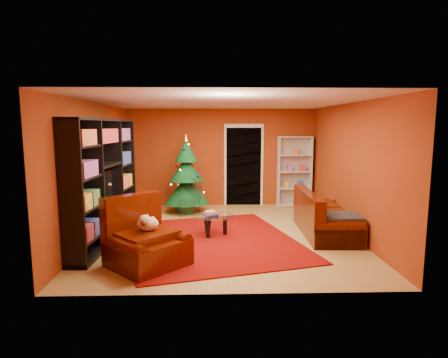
{
  "coord_description": "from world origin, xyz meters",
  "views": [
    {
      "loc": [
        -0.23,
        -7.31,
        2.15
      ],
      "look_at": [
        0.0,
        0.4,
        1.05
      ],
      "focal_mm": 30.0,
      "sensor_mm": 36.0,
      "label": 1
    }
  ],
  "objects_px": {
    "armchair": "(147,239)",
    "sofa": "(326,213)",
    "white_bookshelf": "(294,172)",
    "gift_box_green": "(188,208)",
    "dog": "(148,224)",
    "rug": "(212,240)",
    "christmas_tree": "(186,175)",
    "media_unit": "(103,181)",
    "gift_box_red": "(185,204)",
    "coffee_table": "(214,225)",
    "gift_box_teal": "(182,206)",
    "acrylic_chair": "(190,200)"
  },
  "relations": [
    {
      "from": "armchair",
      "to": "sofa",
      "type": "height_order",
      "value": "sofa"
    },
    {
      "from": "gift_box_teal",
      "to": "gift_box_green",
      "type": "bearing_deg",
      "value": -59.45
    },
    {
      "from": "gift_box_teal",
      "to": "acrylic_chair",
      "type": "xyz_separation_m",
      "value": [
        0.23,
        -0.64,
        0.28
      ]
    },
    {
      "from": "armchair",
      "to": "sofa",
      "type": "xyz_separation_m",
      "value": [
        3.26,
        1.63,
        0.0
      ]
    },
    {
      "from": "acrylic_chair",
      "to": "gift_box_red",
      "type": "bearing_deg",
      "value": 117.89
    },
    {
      "from": "media_unit",
      "to": "gift_box_red",
      "type": "distance_m",
      "value": 3.32
    },
    {
      "from": "white_bookshelf",
      "to": "christmas_tree",
      "type": "bearing_deg",
      "value": -168.22
    },
    {
      "from": "media_unit",
      "to": "dog",
      "type": "bearing_deg",
      "value": -47.59
    },
    {
      "from": "white_bookshelf",
      "to": "rug",
      "type": "bearing_deg",
      "value": -127.34
    },
    {
      "from": "media_unit",
      "to": "armchair",
      "type": "relative_size",
      "value": 2.67
    },
    {
      "from": "gift_box_teal",
      "to": "coffee_table",
      "type": "relative_size",
      "value": 0.34
    },
    {
      "from": "gift_box_teal",
      "to": "dog",
      "type": "relative_size",
      "value": 0.7
    },
    {
      "from": "gift_box_green",
      "to": "dog",
      "type": "xyz_separation_m",
      "value": [
        -0.38,
        -3.42,
        0.52
      ]
    },
    {
      "from": "gift_box_red",
      "to": "white_bookshelf",
      "type": "distance_m",
      "value": 3.03
    },
    {
      "from": "christmas_tree",
      "to": "gift_box_teal",
      "type": "relative_size",
      "value": 7.03
    },
    {
      "from": "media_unit",
      "to": "dog",
      "type": "xyz_separation_m",
      "value": [
        1.03,
        -1.26,
        -0.49
      ]
    },
    {
      "from": "sofa",
      "to": "dog",
      "type": "bearing_deg",
      "value": 117.78
    },
    {
      "from": "rug",
      "to": "armchair",
      "type": "relative_size",
      "value": 3.15
    },
    {
      "from": "gift_box_teal",
      "to": "dog",
      "type": "bearing_deg",
      "value": -93.59
    },
    {
      "from": "white_bookshelf",
      "to": "sofa",
      "type": "distance_m",
      "value": 2.71
    },
    {
      "from": "rug",
      "to": "armchair",
      "type": "distance_m",
      "value": 1.65
    },
    {
      "from": "armchair",
      "to": "dog",
      "type": "bearing_deg",
      "value": 45.0
    },
    {
      "from": "sofa",
      "to": "coffee_table",
      "type": "distance_m",
      "value": 2.25
    },
    {
      "from": "rug",
      "to": "christmas_tree",
      "type": "bearing_deg",
      "value": 105.0
    },
    {
      "from": "media_unit",
      "to": "gift_box_green",
      "type": "bearing_deg",
      "value": 59.66
    },
    {
      "from": "dog",
      "to": "armchair",
      "type": "bearing_deg",
      "value": -135.0
    },
    {
      "from": "white_bookshelf",
      "to": "armchair",
      "type": "distance_m",
      "value": 5.37
    },
    {
      "from": "armchair",
      "to": "christmas_tree",
      "type": "bearing_deg",
      "value": 39.25
    },
    {
      "from": "rug",
      "to": "media_unit",
      "type": "xyz_separation_m",
      "value": [
        -2.03,
        0.08,
        1.13
      ]
    },
    {
      "from": "media_unit",
      "to": "coffee_table",
      "type": "bearing_deg",
      "value": 10.07
    },
    {
      "from": "gift_box_green",
      "to": "gift_box_red",
      "type": "bearing_deg",
      "value": 98.63
    },
    {
      "from": "white_bookshelf",
      "to": "acrylic_chair",
      "type": "distance_m",
      "value": 3.02
    },
    {
      "from": "sofa",
      "to": "acrylic_chair",
      "type": "height_order",
      "value": "sofa"
    },
    {
      "from": "gift_box_red",
      "to": "coffee_table",
      "type": "bearing_deg",
      "value": -74.06
    },
    {
      "from": "gift_box_red",
      "to": "white_bookshelf",
      "type": "relative_size",
      "value": 0.1
    },
    {
      "from": "gift_box_green",
      "to": "sofa",
      "type": "bearing_deg",
      "value": -32.78
    },
    {
      "from": "gift_box_green",
      "to": "white_bookshelf",
      "type": "relative_size",
      "value": 0.13
    },
    {
      "from": "media_unit",
      "to": "sofa",
      "type": "distance_m",
      "value": 4.36
    },
    {
      "from": "media_unit",
      "to": "dog",
      "type": "relative_size",
      "value": 7.41
    },
    {
      "from": "white_bookshelf",
      "to": "coffee_table",
      "type": "relative_size",
      "value": 2.36
    },
    {
      "from": "rug",
      "to": "gift_box_red",
      "type": "distance_m",
      "value": 3.04
    },
    {
      "from": "gift_box_teal",
      "to": "gift_box_red",
      "type": "bearing_deg",
      "value": 84.45
    },
    {
      "from": "coffee_table",
      "to": "gift_box_green",
      "type": "bearing_deg",
      "value": 108.55
    },
    {
      "from": "sofa",
      "to": "coffee_table",
      "type": "relative_size",
      "value": 2.5
    },
    {
      "from": "media_unit",
      "to": "dog",
      "type": "height_order",
      "value": "media_unit"
    },
    {
      "from": "gift_box_red",
      "to": "gift_box_teal",
      "type": "bearing_deg",
      "value": -95.55
    },
    {
      "from": "dog",
      "to": "christmas_tree",
      "type": "bearing_deg",
      "value": 39.13
    },
    {
      "from": "rug",
      "to": "armchair",
      "type": "height_order",
      "value": "armchair"
    },
    {
      "from": "dog",
      "to": "sofa",
      "type": "xyz_separation_m",
      "value": [
        3.26,
        1.56,
        -0.21
      ]
    },
    {
      "from": "gift_box_green",
      "to": "gift_box_red",
      "type": "distance_m",
      "value": 0.72
    }
  ]
}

